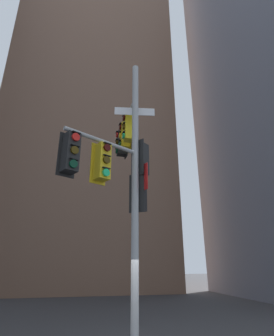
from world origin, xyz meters
The scene contains 2 objects.
building_mid_block centered at (-1.16, 24.51, 21.94)m, with size 17.59×17.59×43.88m, color brown.
signal_pole_assembly centered at (-0.27, 0.33, 5.36)m, with size 2.85×3.67×8.77m.
Camera 1 is at (-1.43, -7.03, 2.40)m, focal length 27.68 mm.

